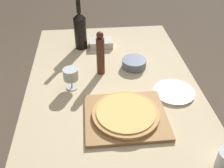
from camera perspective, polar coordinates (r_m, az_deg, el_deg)
The scene contains 9 objects.
dining_table at distance 1.45m, azimuth 0.56°, elevation -5.30°, with size 0.96×1.74×0.76m.
cutting_board at distance 1.27m, azimuth 3.01°, elevation -7.08°, with size 0.39×0.34×0.02m.
pizza at distance 1.26m, azimuth 3.04°, elevation -6.41°, with size 0.32×0.32×0.02m.
wine_bottle at distance 1.80m, azimuth -6.94°, elevation 11.60°, with size 0.08×0.08×0.34m.
pepper_mill at distance 1.51m, azimuth -2.53°, elevation 6.53°, with size 0.05×0.05×0.27m.
wine_glass at distance 1.43m, azimuth -8.98°, elevation 1.96°, with size 0.08×0.08×0.12m.
small_bowl at distance 1.63m, azimuth 4.83°, elevation 4.53°, with size 0.15×0.15×0.05m.
dinner_plate at distance 1.46m, azimuth 13.34°, elevation -1.77°, with size 0.22×0.22×0.01m.
food_container at distance 1.86m, azimuth -2.36°, elevation 8.88°, with size 0.16×0.11×0.05m.
Camera 1 is at (-0.12, -1.07, 1.65)m, focal length 42.00 mm.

